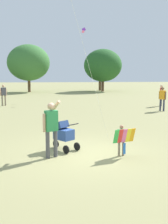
# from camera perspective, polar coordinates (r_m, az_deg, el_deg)

# --- Properties ---
(ground_plane) EXTENTS (120.00, 120.00, 0.00)m
(ground_plane) POSITION_cam_1_polar(r_m,az_deg,el_deg) (9.34, -0.59, -8.55)
(ground_plane) COLOR #938E5B
(treeline_distant) EXTENTS (41.15, 6.71, 6.10)m
(treeline_distant) POSITION_cam_1_polar(r_m,az_deg,el_deg) (36.77, -5.22, 9.73)
(treeline_distant) COLOR brown
(treeline_distant) RESTS_ON ground
(child_with_butterfly_kite) EXTENTS (0.75, 0.46, 1.02)m
(child_with_butterfly_kite) POSITION_cam_1_polar(r_m,az_deg,el_deg) (9.03, 7.77, -5.18)
(child_with_butterfly_kite) COLOR #7F705B
(child_with_butterfly_kite) RESTS_ON ground
(person_adult_flyer) EXTENTS (0.56, 0.67, 1.83)m
(person_adult_flyer) POSITION_cam_1_polar(r_m,az_deg,el_deg) (8.79, -6.72, -2.60)
(person_adult_flyer) COLOR #4C4C51
(person_adult_flyer) RESTS_ON ground
(stroller) EXTENTS (0.95, 1.00, 1.03)m
(stroller) POSITION_cam_1_polar(r_m,az_deg,el_deg) (9.69, -4.24, -4.25)
(stroller) COLOR black
(stroller) RESTS_ON ground
(person_red_shirt) EXTENTS (0.40, 0.41, 1.65)m
(person_red_shirt) POSITION_cam_1_polar(r_m,az_deg,el_deg) (19.75, 15.72, 2.98)
(person_red_shirt) COLOR #33384C
(person_red_shirt) RESTS_ON ground
(person_sitting_far) EXTENTS (0.32, 0.52, 1.67)m
(person_sitting_far) POSITION_cam_1_polar(r_m,az_deg,el_deg) (22.56, 15.52, 3.66)
(person_sitting_far) COLOR #33384C
(person_sitting_far) RESTS_ON ground
(person_couple_left) EXTENTS (0.46, 0.38, 1.67)m
(person_couple_left) POSITION_cam_1_polar(r_m,az_deg,el_deg) (22.87, -16.12, 3.69)
(person_couple_left) COLOR #7F705B
(person_couple_left) RESTS_ON ground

